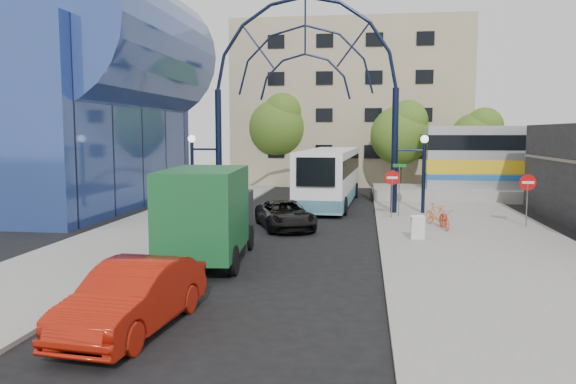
# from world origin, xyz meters

# --- Properties ---
(ground) EXTENTS (120.00, 120.00, 0.00)m
(ground) POSITION_xyz_m (0.00, 0.00, 0.00)
(ground) COLOR black
(ground) RESTS_ON ground
(sidewalk_east) EXTENTS (8.00, 56.00, 0.12)m
(sidewalk_east) POSITION_xyz_m (8.00, 4.00, 0.06)
(sidewalk_east) COLOR gray
(sidewalk_east) RESTS_ON ground
(plaza_west) EXTENTS (5.00, 50.00, 0.12)m
(plaza_west) POSITION_xyz_m (-6.50, 6.00, 0.06)
(plaza_west) COLOR gray
(plaza_west) RESTS_ON ground
(gateway_arch) EXTENTS (13.64, 0.44, 12.10)m
(gateway_arch) POSITION_xyz_m (0.00, 14.00, 8.56)
(gateway_arch) COLOR black
(gateway_arch) RESTS_ON ground
(stop_sign) EXTENTS (0.80, 0.07, 2.50)m
(stop_sign) POSITION_xyz_m (4.80, 12.00, 1.99)
(stop_sign) COLOR slate
(stop_sign) RESTS_ON sidewalk_east
(do_not_enter_sign) EXTENTS (0.76, 0.07, 2.48)m
(do_not_enter_sign) POSITION_xyz_m (11.00, 10.00, 1.98)
(do_not_enter_sign) COLOR slate
(do_not_enter_sign) RESTS_ON sidewalk_east
(street_name_sign) EXTENTS (0.70, 0.70, 2.80)m
(street_name_sign) POSITION_xyz_m (5.20, 12.60, 2.13)
(street_name_sign) COLOR slate
(street_name_sign) RESTS_ON sidewalk_east
(sandwich_board) EXTENTS (0.55, 0.61, 0.99)m
(sandwich_board) POSITION_xyz_m (5.60, 5.98, 0.74)
(sandwich_board) COLOR white
(sandwich_board) RESTS_ON sidewalk_east
(transit_hall) EXTENTS (16.50, 18.00, 14.50)m
(transit_hall) POSITION_xyz_m (-15.30, 15.00, 6.70)
(transit_hall) COLOR #2F4892
(transit_hall) RESTS_ON ground
(apartment_block) EXTENTS (20.00, 12.10, 14.00)m
(apartment_block) POSITION_xyz_m (2.00, 34.97, 7.00)
(apartment_block) COLOR tan
(apartment_block) RESTS_ON ground
(tree_north_a) EXTENTS (4.48, 4.48, 7.00)m
(tree_north_a) POSITION_xyz_m (6.12, 25.93, 4.61)
(tree_north_a) COLOR #382314
(tree_north_a) RESTS_ON ground
(tree_north_b) EXTENTS (5.12, 5.12, 8.00)m
(tree_north_b) POSITION_xyz_m (-3.88, 29.93, 5.27)
(tree_north_b) COLOR #382314
(tree_north_b) RESTS_ON ground
(tree_north_c) EXTENTS (4.16, 4.16, 6.50)m
(tree_north_c) POSITION_xyz_m (12.12, 27.93, 4.28)
(tree_north_c) COLOR #382314
(tree_north_c) RESTS_ON ground
(city_bus) EXTENTS (3.53, 12.85, 3.49)m
(city_bus) POSITION_xyz_m (1.17, 17.99, 1.83)
(city_bus) COLOR white
(city_bus) RESTS_ON ground
(green_truck) EXTENTS (2.96, 6.78, 3.34)m
(green_truck) POSITION_xyz_m (-2.07, 1.57, 1.67)
(green_truck) COLOR black
(green_truck) RESTS_ON ground
(black_suv) EXTENTS (3.80, 5.30, 1.34)m
(black_suv) POSITION_xyz_m (-0.36, 8.59, 0.67)
(black_suv) COLOR black
(black_suv) RESTS_ON ground
(red_sedan) EXTENTS (2.15, 4.96, 1.59)m
(red_sedan) POSITION_xyz_m (-1.87, -5.60, 0.79)
(red_sedan) COLOR #A4190A
(red_sedan) RESTS_ON ground
(bike_near_a) EXTENTS (0.77, 1.82, 0.93)m
(bike_near_a) POSITION_xyz_m (7.08, 8.83, 0.59)
(bike_near_a) COLOR #E1452D
(bike_near_a) RESTS_ON sidewalk_east
(bike_near_b) EXTENTS (1.28, 1.79, 1.06)m
(bike_near_b) POSITION_xyz_m (6.81, 9.76, 0.65)
(bike_near_b) COLOR orange
(bike_near_b) RESTS_ON sidewalk_east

